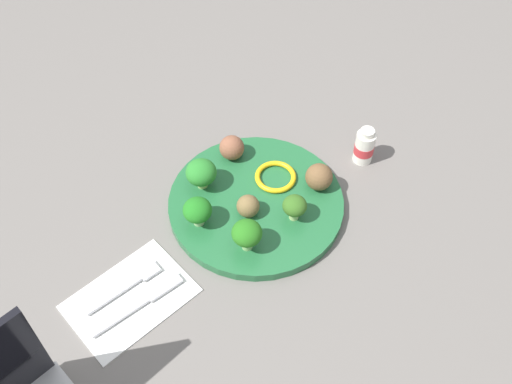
{
  "coord_description": "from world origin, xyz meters",
  "views": [
    {
      "loc": [
        -0.4,
        -0.41,
        0.73
      ],
      "look_at": [
        0.0,
        0.0,
        0.04
      ],
      "focal_mm": 40.36,
      "sensor_mm": 36.0,
      "label": 1
    }
  ],
  "objects_px": {
    "meatball_front_left": "(232,148)",
    "broccoli_floret_mid_right": "(247,234)",
    "yogurt_bottle": "(364,147)",
    "meatball_mid_right": "(319,177)",
    "napkin": "(130,298)",
    "broccoli_floret_front_right": "(201,173)",
    "fork": "(127,285)",
    "plate": "(256,203)",
    "broccoli_floret_mid_left": "(197,211)",
    "meatball_mid_left": "(248,206)",
    "knife": "(141,302)",
    "pepper_ring_front_left": "(276,177)",
    "broccoli_floret_back_left": "(295,206)"
  },
  "relations": [
    {
      "from": "meatball_front_left",
      "to": "broccoli_floret_mid_right",
      "type": "bearing_deg",
      "value": -125.94
    },
    {
      "from": "yogurt_bottle",
      "to": "broccoli_floret_mid_right",
      "type": "bearing_deg",
      "value": -179.99
    },
    {
      "from": "meatball_mid_right",
      "to": "napkin",
      "type": "xyz_separation_m",
      "value": [
        -0.34,
        0.05,
        -0.04
      ]
    },
    {
      "from": "broccoli_floret_front_right",
      "to": "napkin",
      "type": "bearing_deg",
      "value": -159.45
    },
    {
      "from": "meatball_mid_right",
      "to": "fork",
      "type": "xyz_separation_m",
      "value": [
        -0.33,
        0.07,
        -0.03
      ]
    },
    {
      "from": "meatball_mid_right",
      "to": "broccoli_floret_front_right",
      "type": "bearing_deg",
      "value": 135.34
    },
    {
      "from": "broccoli_floret_mid_right",
      "to": "plate",
      "type": "bearing_deg",
      "value": 37.21
    },
    {
      "from": "plate",
      "to": "meatball_mid_right",
      "type": "height_order",
      "value": "meatball_mid_right"
    },
    {
      "from": "plate",
      "to": "yogurt_bottle",
      "type": "relative_size",
      "value": 4.03
    },
    {
      "from": "broccoli_floret_front_right",
      "to": "meatball_front_left",
      "type": "relative_size",
      "value": 1.24
    },
    {
      "from": "broccoli_floret_mid_left",
      "to": "broccoli_floret_front_right",
      "type": "bearing_deg",
      "value": 44.73
    },
    {
      "from": "yogurt_bottle",
      "to": "meatball_mid_left",
      "type": "bearing_deg",
      "value": 169.08
    },
    {
      "from": "plate",
      "to": "broccoli_floret_mid_right",
      "type": "height_order",
      "value": "broccoli_floret_mid_right"
    },
    {
      "from": "broccoli_floret_mid_right",
      "to": "broccoli_floret_front_right",
      "type": "bearing_deg",
      "value": 77.3
    },
    {
      "from": "broccoli_floret_mid_left",
      "to": "meatball_front_left",
      "type": "relative_size",
      "value": 1.18
    },
    {
      "from": "broccoli_floret_mid_right",
      "to": "napkin",
      "type": "xyz_separation_m",
      "value": [
        -0.17,
        0.06,
        -0.05
      ]
    },
    {
      "from": "broccoli_floret_mid_left",
      "to": "napkin",
      "type": "distance_m",
      "value": 0.16
    },
    {
      "from": "plate",
      "to": "broccoli_floret_mid_right",
      "type": "relative_size",
      "value": 5.2
    },
    {
      "from": "knife",
      "to": "broccoli_floret_mid_right",
      "type": "bearing_deg",
      "value": -13.9
    },
    {
      "from": "plate",
      "to": "pepper_ring_front_left",
      "type": "xyz_separation_m",
      "value": [
        0.05,
        0.01,
        0.01
      ]
    },
    {
      "from": "broccoli_floret_front_right",
      "to": "napkin",
      "type": "height_order",
      "value": "broccoli_floret_front_right"
    },
    {
      "from": "broccoli_floret_front_right",
      "to": "knife",
      "type": "xyz_separation_m",
      "value": [
        -0.2,
        -0.1,
        -0.04
      ]
    },
    {
      "from": "broccoli_floret_mid_left",
      "to": "meatball_mid_right",
      "type": "distance_m",
      "value": 0.2
    },
    {
      "from": "plate",
      "to": "meatball_mid_left",
      "type": "distance_m",
      "value": 0.04
    },
    {
      "from": "broccoli_floret_front_right",
      "to": "pepper_ring_front_left",
      "type": "distance_m",
      "value": 0.12
    },
    {
      "from": "pepper_ring_front_left",
      "to": "broccoli_floret_mid_left",
      "type": "bearing_deg",
      "value": 172.24
    },
    {
      "from": "fork",
      "to": "meatball_front_left",
      "type": "bearing_deg",
      "value": 14.85
    },
    {
      "from": "broccoli_floret_back_left",
      "to": "broccoli_floret_mid_left",
      "type": "height_order",
      "value": "broccoli_floret_mid_left"
    },
    {
      "from": "meatball_front_left",
      "to": "napkin",
      "type": "relative_size",
      "value": 0.25
    },
    {
      "from": "meatball_front_left",
      "to": "meatball_mid_right",
      "type": "distance_m",
      "value": 0.16
    },
    {
      "from": "pepper_ring_front_left",
      "to": "knife",
      "type": "height_order",
      "value": "pepper_ring_front_left"
    },
    {
      "from": "plate",
      "to": "meatball_front_left",
      "type": "height_order",
      "value": "meatball_front_left"
    },
    {
      "from": "plate",
      "to": "broccoli_floret_mid_left",
      "type": "xyz_separation_m",
      "value": [
        -0.09,
        0.03,
        0.04
      ]
    },
    {
      "from": "pepper_ring_front_left",
      "to": "yogurt_bottle",
      "type": "height_order",
      "value": "yogurt_bottle"
    },
    {
      "from": "meatball_mid_left",
      "to": "napkin",
      "type": "relative_size",
      "value": 0.21
    },
    {
      "from": "meatball_mid_left",
      "to": "knife",
      "type": "height_order",
      "value": "meatball_mid_left"
    },
    {
      "from": "fork",
      "to": "pepper_ring_front_left",
      "type": "bearing_deg",
      "value": -2.6
    },
    {
      "from": "meatball_mid_left",
      "to": "yogurt_bottle",
      "type": "distance_m",
      "value": 0.23
    },
    {
      "from": "meatball_front_left",
      "to": "napkin",
      "type": "bearing_deg",
      "value": -162.31
    },
    {
      "from": "plate",
      "to": "fork",
      "type": "height_order",
      "value": "plate"
    },
    {
      "from": "broccoli_floret_back_left",
      "to": "pepper_ring_front_left",
      "type": "distance_m",
      "value": 0.09
    },
    {
      "from": "broccoli_floret_back_left",
      "to": "meatball_mid_right",
      "type": "relative_size",
      "value": 1.02
    },
    {
      "from": "meatball_mid_left",
      "to": "knife",
      "type": "xyz_separation_m",
      "value": [
        -0.21,
        -0.0,
        -0.03
      ]
    },
    {
      "from": "broccoli_floret_front_right",
      "to": "knife",
      "type": "bearing_deg",
      "value": -154.28
    },
    {
      "from": "napkin",
      "to": "pepper_ring_front_left",
      "type": "bearing_deg",
      "value": 0.8
    },
    {
      "from": "broccoli_floret_front_right",
      "to": "yogurt_bottle",
      "type": "height_order",
      "value": "yogurt_bottle"
    },
    {
      "from": "meatball_mid_right",
      "to": "pepper_ring_front_left",
      "type": "height_order",
      "value": "meatball_mid_right"
    },
    {
      "from": "broccoli_floret_mid_right",
      "to": "broccoli_floret_back_left",
      "type": "bearing_deg",
      "value": -7.1
    },
    {
      "from": "meatball_mid_left",
      "to": "knife",
      "type": "distance_m",
      "value": 0.21
    },
    {
      "from": "napkin",
      "to": "knife",
      "type": "height_order",
      "value": "knife"
    }
  ]
}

